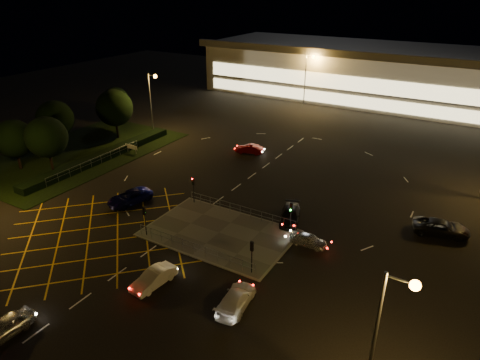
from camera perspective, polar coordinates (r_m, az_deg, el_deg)
The scene contains 25 objects.
ground at distance 45.81m, azimuth -3.55°, elevation -5.31°, with size 180.00×180.00×0.00m, color black.
pedestrian_island at distance 43.40m, azimuth -2.82°, elevation -7.07°, with size 14.00×9.00×0.12m, color #4C4944.
grass_verge at distance 67.59m, azimuth -20.71°, elevation 3.40°, with size 18.00×30.00×0.08m, color black.
hedge at distance 63.78m, azimuth -17.89°, elevation 3.01°, with size 2.00×26.00×1.00m, color black.
supermarket at distance 98.74m, azimuth 17.41°, elevation 13.53°, with size 72.00×26.50×10.50m.
streetlight_se at distance 24.91m, azimuth 18.82°, elevation -18.19°, with size 1.78×0.56×10.03m.
streetlight_nw at distance 70.36m, azimuth -11.64°, elevation 10.92°, with size 1.78×0.56×10.03m.
streetlight_far_left at distance 88.25m, azimuth 8.99°, elevation 13.92°, with size 1.78×0.56×10.03m.
signal_sw at distance 42.86m, azimuth -12.60°, elevation -4.56°, with size 0.28×0.30×3.15m.
signal_se at distance 36.66m, azimuth 1.60°, elevation -9.41°, with size 0.28×0.30×3.15m.
signal_nw at distance 48.21m, azimuth -6.25°, elevation -0.60°, with size 0.28×0.30×3.15m.
signal_ne at distance 42.80m, azimuth 6.83°, elevation -4.14°, with size 0.28×0.30×3.15m.
tree_a at distance 63.59m, azimuth -27.92°, elevation 4.89°, with size 5.04×5.04×6.86m.
tree_b at distance 69.27m, azimuth -23.43°, elevation 7.50°, with size 5.40×5.40×7.35m.
tree_c at distance 71.04m, azimuth -16.39°, elevation 9.21°, with size 5.76×5.76×7.84m.
tree_d at distance 79.49m, azimuth -16.25°, elevation 10.14°, with size 4.68×4.68×6.37m.
tree_e at distance 61.26m, azimuth -24.40°, elevation 5.21°, with size 5.40×5.40×7.35m.
car_near_silver at distance 36.24m, azimuth -28.95°, elevation -16.87°, with size 1.70×4.22×1.44m, color silver.
car_queue_white at distance 37.10m, azimuth -11.42°, elevation -12.70°, with size 1.47×4.22×1.39m, color white.
car_left_blue at distance 50.32m, azimuth -14.49°, elevation -2.24°, with size 2.41×5.22×1.45m, color #0D104F.
car_far_dkgrey at distance 45.52m, azimuth 6.71°, elevation -4.65°, with size 1.93×4.74×1.38m, color black.
car_right_silver at distance 41.81m, azimuth 9.08°, elevation -7.86°, with size 1.44×3.59×1.22m, color silver.
car_circ_red at distance 63.08m, azimuth 1.28°, elevation 4.17°, with size 1.39×3.99×1.32m, color maroon.
car_east_grey at distance 47.42m, azimuth 25.26°, elevation -5.73°, with size 2.49×5.40×1.50m, color black.
car_approach_white at distance 34.38m, azimuth -0.55°, elevation -15.61°, with size 1.95×4.81×1.39m, color silver.
Camera 1 is at (22.53, -32.53, 23.07)m, focal length 32.00 mm.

